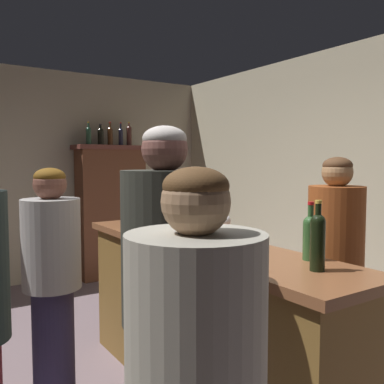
{
  "coord_description": "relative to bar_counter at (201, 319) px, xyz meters",
  "views": [
    {
      "loc": [
        -1.07,
        -2.16,
        1.57
      ],
      "look_at": [
        0.81,
        0.67,
        1.32
      ],
      "focal_mm": 39.78,
      "sensor_mm": 36.0,
      "label": 1
    }
  ],
  "objects": [
    {
      "name": "wine_bottle_chardonnay",
      "position": [
        0.02,
        1.04,
        0.65
      ],
      "size": [
        0.08,
        0.08,
        0.31
      ],
      "color": "#4A2920",
      "rests_on": "bar_counter"
    },
    {
      "name": "patron_tall",
      "position": [
        -0.67,
        -0.69,
        0.41
      ],
      "size": [
        0.37,
        0.37,
        1.72
      ],
      "rotation": [
        0.0,
        0.0,
        0.6
      ],
      "color": "navy",
      "rests_on": "ground"
    },
    {
      "name": "bartender",
      "position": [
        0.67,
        -0.53,
        0.35
      ],
      "size": [
        0.35,
        0.35,
        1.6
      ],
      "rotation": [
        0.0,
        0.0,
        3.13
      ],
      "color": "maroon",
      "rests_on": "ground"
    },
    {
      "name": "wine_glass_rear",
      "position": [
        -0.05,
        -0.15,
        0.62
      ],
      "size": [
        0.07,
        0.07,
        0.15
      ],
      "color": "white",
      "rests_on": "bar_counter"
    },
    {
      "name": "display_bottle_midright",
      "position": [
        0.85,
        3.16,
        1.39
      ],
      "size": [
        0.06,
        0.06,
        0.32
      ],
      "color": "#212237",
      "rests_on": "display_cabinet"
    },
    {
      "name": "patron_in_navy",
      "position": [
        -0.84,
        0.46,
        0.31
      ],
      "size": [
        0.36,
        0.36,
        1.53
      ],
      "rotation": [
        0.0,
        0.0,
        -0.16
      ],
      "color": "#2B2544",
      "rests_on": "ground"
    },
    {
      "name": "display_bottle_midleft",
      "position": [
        0.56,
        3.16,
        1.38
      ],
      "size": [
        0.08,
        0.08,
        0.28
      ],
      "color": "black",
      "rests_on": "display_cabinet"
    },
    {
      "name": "display_bottle_right",
      "position": [
        0.97,
        3.16,
        1.41
      ],
      "size": [
        0.07,
        0.07,
        0.33
      ],
      "color": "#492620",
      "rests_on": "display_cabinet"
    },
    {
      "name": "display_bottle_center",
      "position": [
        0.7,
        3.16,
        1.39
      ],
      "size": [
        0.07,
        0.07,
        0.31
      ],
      "color": "#4B2A14",
      "rests_on": "display_cabinet"
    },
    {
      "name": "flower_arrangement",
      "position": [
        -0.09,
        0.71,
        0.65
      ],
      "size": [
        0.15,
        0.2,
        0.35
      ],
      "color": "tan",
      "rests_on": "bar_counter"
    },
    {
      "name": "cheese_plate",
      "position": [
        0.1,
        0.17,
        0.53
      ],
      "size": [
        0.15,
        0.15,
        0.01
      ],
      "primitive_type": "cylinder",
      "color": "white",
      "rests_on": "bar_counter"
    },
    {
      "name": "wine_glass_mid",
      "position": [
        0.05,
        0.56,
        0.62
      ],
      "size": [
        0.07,
        0.07,
        0.14
      ],
      "color": "white",
      "rests_on": "bar_counter"
    },
    {
      "name": "wine_bottle_syrah",
      "position": [
        0.04,
        -0.91,
        0.67
      ],
      "size": [
        0.07,
        0.07,
        0.34
      ],
      "color": "black",
      "rests_on": "bar_counter"
    },
    {
      "name": "wine_bottle_pinot",
      "position": [
        -0.11,
        0.51,
        0.66
      ],
      "size": [
        0.08,
        0.08,
        0.33
      ],
      "color": "#133E18",
      "rests_on": "bar_counter"
    },
    {
      "name": "display_bottle_left",
      "position": [
        0.4,
        3.16,
        1.38
      ],
      "size": [
        0.07,
        0.07,
        0.3
      ],
      "color": "#254A34",
      "rests_on": "display_cabinet"
    },
    {
      "name": "wine_bottle_merlot",
      "position": [
        -0.08,
        0.05,
        0.66
      ],
      "size": [
        0.08,
        0.08,
        0.32
      ],
      "color": "black",
      "rests_on": "bar_counter"
    },
    {
      "name": "wine_bottle_riesling",
      "position": [
        0.18,
        -0.74,
        0.65
      ],
      "size": [
        0.08,
        0.08,
        0.31
      ],
      "color": "#2C5128",
      "rests_on": "bar_counter"
    },
    {
      "name": "bar_counter",
      "position": [
        0.0,
        0.0,
        0.0
      ],
      "size": [
        0.57,
        2.45,
        1.05
      ],
      "color": "brown",
      "rests_on": "ground"
    },
    {
      "name": "wine_bottle_malbec",
      "position": [
        -0.07,
        0.91,
        0.67
      ],
      "size": [
        0.07,
        0.07,
        0.32
      ],
      "color": "#123920",
      "rests_on": "bar_counter"
    },
    {
      "name": "display_cabinet",
      "position": [
        0.7,
        3.16,
        0.4
      ],
      "size": [
        0.97,
        0.41,
        1.78
      ],
      "color": "brown",
      "rests_on": "ground"
    },
    {
      "name": "wine_glass_front",
      "position": [
        0.1,
        0.85,
        0.62
      ],
      "size": [
        0.06,
        0.06,
        0.15
      ],
      "color": "white",
      "rests_on": "bar_counter"
    },
    {
      "name": "wine_glass_spare",
      "position": [
        0.16,
        -0.05,
        0.64
      ],
      "size": [
        0.07,
        0.07,
        0.17
      ],
      "color": "white",
      "rests_on": "bar_counter"
    },
    {
      "name": "wall_back",
      "position": [
        -0.49,
        3.45,
        0.85
      ],
      "size": [
        5.41,
        0.12,
        2.75
      ],
      "primitive_type": "cube",
      "color": "#B7AC91",
      "rests_on": "ground"
    }
  ]
}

